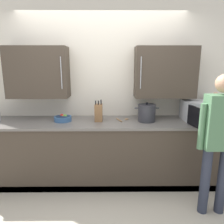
{
  "coord_description": "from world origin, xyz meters",
  "views": [
    {
      "loc": [
        0.12,
        -2.32,
        1.75
      ],
      "look_at": [
        0.15,
        0.59,
        1.08
      ],
      "focal_mm": 34.02,
      "sensor_mm": 36.0,
      "label": 1
    }
  ],
  "objects_px": {
    "microwave_oven": "(200,111)",
    "fruit_bowl": "(63,118)",
    "wooden_spoon": "(123,119)",
    "stock_pot": "(147,113)",
    "knife_block": "(99,113)",
    "person_figure": "(219,134)"
  },
  "relations": [
    {
      "from": "wooden_spoon",
      "to": "person_figure",
      "type": "height_order",
      "value": "person_figure"
    },
    {
      "from": "stock_pot",
      "to": "fruit_bowl",
      "type": "distance_m",
      "value": 1.22
    },
    {
      "from": "person_figure",
      "to": "stock_pot",
      "type": "bearing_deg",
      "value": 133.05
    },
    {
      "from": "wooden_spoon",
      "to": "person_figure",
      "type": "relative_size",
      "value": 0.12
    },
    {
      "from": "microwave_oven",
      "to": "fruit_bowl",
      "type": "distance_m",
      "value": 2.0
    },
    {
      "from": "microwave_oven",
      "to": "knife_block",
      "type": "bearing_deg",
      "value": -179.63
    },
    {
      "from": "wooden_spoon",
      "to": "knife_block",
      "type": "relative_size",
      "value": 0.61
    },
    {
      "from": "microwave_oven",
      "to": "person_figure",
      "type": "height_order",
      "value": "person_figure"
    },
    {
      "from": "stock_pot",
      "to": "knife_block",
      "type": "height_order",
      "value": "knife_block"
    },
    {
      "from": "person_figure",
      "to": "microwave_oven",
      "type": "bearing_deg",
      "value": 82.32
    },
    {
      "from": "microwave_oven",
      "to": "stock_pot",
      "type": "height_order",
      "value": "microwave_oven"
    },
    {
      "from": "stock_pot",
      "to": "person_figure",
      "type": "xyz_separation_m",
      "value": [
        0.68,
        -0.73,
        -0.08
      ]
    },
    {
      "from": "fruit_bowl",
      "to": "stock_pot",
      "type": "bearing_deg",
      "value": -0.97
    },
    {
      "from": "microwave_oven",
      "to": "wooden_spoon",
      "type": "distance_m",
      "value": 1.13
    },
    {
      "from": "stock_pot",
      "to": "knife_block",
      "type": "bearing_deg",
      "value": 177.88
    },
    {
      "from": "microwave_oven",
      "to": "stock_pot",
      "type": "relative_size",
      "value": 2.21
    },
    {
      "from": "wooden_spoon",
      "to": "fruit_bowl",
      "type": "distance_m",
      "value": 0.88
    },
    {
      "from": "stock_pot",
      "to": "person_figure",
      "type": "bearing_deg",
      "value": -46.95
    },
    {
      "from": "knife_block",
      "to": "fruit_bowl",
      "type": "height_order",
      "value": "knife_block"
    },
    {
      "from": "wooden_spoon",
      "to": "stock_pot",
      "type": "distance_m",
      "value": 0.36
    },
    {
      "from": "knife_block",
      "to": "fruit_bowl",
      "type": "bearing_deg",
      "value": -179.44
    },
    {
      "from": "microwave_oven",
      "to": "stock_pot",
      "type": "distance_m",
      "value": 0.79
    }
  ]
}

